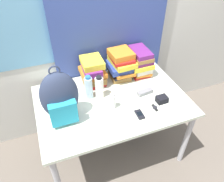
{
  "coord_description": "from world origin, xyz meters",
  "views": [
    {
      "loc": [
        -0.51,
        -0.91,
        2.02
      ],
      "look_at": [
        0.0,
        0.44,
        0.81
      ],
      "focal_mm": 35.0,
      "sensor_mm": 36.0,
      "label": 1
    }
  ],
  "objects_px": {
    "sports_bottle": "(99,87)",
    "sunscreen_bottle": "(112,101)",
    "backpack": "(60,98)",
    "sunglasses_case": "(145,92)",
    "book_stack_left": "(93,72)",
    "camera_pouch": "(162,99)",
    "water_bottle": "(89,88)",
    "wristwatch": "(155,108)",
    "book_stack_center": "(121,65)",
    "book_stack_right": "(140,62)",
    "cell_phone": "(140,114)"
  },
  "relations": [
    {
      "from": "sports_bottle",
      "to": "sunscreen_bottle",
      "type": "height_order",
      "value": "sports_bottle"
    },
    {
      "from": "backpack",
      "to": "sunglasses_case",
      "type": "height_order",
      "value": "backpack"
    },
    {
      "from": "book_stack_left",
      "to": "camera_pouch",
      "type": "relative_size",
      "value": 2.87
    },
    {
      "from": "water_bottle",
      "to": "sunglasses_case",
      "type": "xyz_separation_m",
      "value": [
        0.49,
        -0.13,
        -0.09
      ]
    },
    {
      "from": "sunglasses_case",
      "to": "wristwatch",
      "type": "height_order",
      "value": "sunglasses_case"
    },
    {
      "from": "sports_bottle",
      "to": "sunglasses_case",
      "type": "height_order",
      "value": "sports_bottle"
    },
    {
      "from": "book_stack_center",
      "to": "water_bottle",
      "type": "bearing_deg",
      "value": -153.21
    },
    {
      "from": "book_stack_center",
      "to": "sunscreen_bottle",
      "type": "bearing_deg",
      "value": -121.04
    },
    {
      "from": "book_stack_right",
      "to": "camera_pouch",
      "type": "height_order",
      "value": "book_stack_right"
    },
    {
      "from": "backpack",
      "to": "water_bottle",
      "type": "xyz_separation_m",
      "value": [
        0.26,
        0.16,
        -0.1
      ]
    },
    {
      "from": "book_stack_right",
      "to": "sunglasses_case",
      "type": "distance_m",
      "value": 0.35
    },
    {
      "from": "sunscreen_bottle",
      "to": "book_stack_left",
      "type": "bearing_deg",
      "value": 97.77
    },
    {
      "from": "book_stack_center",
      "to": "wristwatch",
      "type": "height_order",
      "value": "book_stack_center"
    },
    {
      "from": "sports_bottle",
      "to": "cell_phone",
      "type": "relative_size",
      "value": 2.13
    },
    {
      "from": "book_stack_left",
      "to": "water_bottle",
      "type": "distance_m",
      "value": 0.21
    },
    {
      "from": "sports_bottle",
      "to": "camera_pouch",
      "type": "distance_m",
      "value": 0.56
    },
    {
      "from": "book_stack_left",
      "to": "backpack",
      "type": "bearing_deg",
      "value": -135.83
    },
    {
      "from": "sunglasses_case",
      "to": "wristwatch",
      "type": "xyz_separation_m",
      "value": [
        -0.01,
        -0.2,
        -0.01
      ]
    },
    {
      "from": "sunscreen_bottle",
      "to": "camera_pouch",
      "type": "distance_m",
      "value": 0.44
    },
    {
      "from": "book_stack_right",
      "to": "water_bottle",
      "type": "xyz_separation_m",
      "value": [
        -0.59,
        -0.19,
        -0.02
      ]
    },
    {
      "from": "book_stack_left",
      "to": "sunscreen_bottle",
      "type": "bearing_deg",
      "value": -82.23
    },
    {
      "from": "book_stack_center",
      "to": "sunglasses_case",
      "type": "xyz_separation_m",
      "value": [
        0.11,
        -0.32,
        -0.13
      ]
    },
    {
      "from": "sunglasses_case",
      "to": "cell_phone",
      "type": "bearing_deg",
      "value": -125.65
    },
    {
      "from": "water_bottle",
      "to": "sunscreen_bottle",
      "type": "xyz_separation_m",
      "value": [
        0.15,
        -0.2,
        -0.04
      ]
    },
    {
      "from": "book_stack_left",
      "to": "sports_bottle",
      "type": "relative_size",
      "value": 1.22
    },
    {
      "from": "book_stack_left",
      "to": "wristwatch",
      "type": "distance_m",
      "value": 0.66
    },
    {
      "from": "water_bottle",
      "to": "sunglasses_case",
      "type": "bearing_deg",
      "value": -14.71
    },
    {
      "from": "cell_phone",
      "to": "book_stack_center",
      "type": "bearing_deg",
      "value": 84.21
    },
    {
      "from": "backpack",
      "to": "wristwatch",
      "type": "height_order",
      "value": "backpack"
    },
    {
      "from": "sunscreen_bottle",
      "to": "cell_phone",
      "type": "distance_m",
      "value": 0.25
    },
    {
      "from": "backpack",
      "to": "sunglasses_case",
      "type": "xyz_separation_m",
      "value": [
        0.76,
        0.03,
        -0.19
      ]
    },
    {
      "from": "book_stack_left",
      "to": "sports_bottle",
      "type": "height_order",
      "value": "book_stack_left"
    },
    {
      "from": "camera_pouch",
      "to": "book_stack_right",
      "type": "bearing_deg",
      "value": 89.2
    },
    {
      "from": "camera_pouch",
      "to": "book_stack_center",
      "type": "bearing_deg",
      "value": 112.59
    },
    {
      "from": "backpack",
      "to": "book_stack_center",
      "type": "height_order",
      "value": "backpack"
    },
    {
      "from": "book_stack_left",
      "to": "book_stack_right",
      "type": "relative_size",
      "value": 0.96
    },
    {
      "from": "camera_pouch",
      "to": "sports_bottle",
      "type": "bearing_deg",
      "value": 152.1
    },
    {
      "from": "sunscreen_bottle",
      "to": "cell_phone",
      "type": "bearing_deg",
      "value": -42.5
    },
    {
      "from": "backpack",
      "to": "cell_phone",
      "type": "relative_size",
      "value": 4.67
    },
    {
      "from": "water_bottle",
      "to": "sports_bottle",
      "type": "height_order",
      "value": "water_bottle"
    },
    {
      "from": "camera_pouch",
      "to": "cell_phone",
      "type": "bearing_deg",
      "value": -162.54
    },
    {
      "from": "sports_bottle",
      "to": "sunscreen_bottle",
      "type": "bearing_deg",
      "value": -71.93
    },
    {
      "from": "book_stack_center",
      "to": "sunglasses_case",
      "type": "height_order",
      "value": "book_stack_center"
    },
    {
      "from": "book_stack_left",
      "to": "book_stack_center",
      "type": "height_order",
      "value": "book_stack_center"
    },
    {
      "from": "book_stack_center",
      "to": "sunscreen_bottle",
      "type": "distance_m",
      "value": 0.46
    },
    {
      "from": "sunscreen_bottle",
      "to": "wristwatch",
      "type": "distance_m",
      "value": 0.37
    },
    {
      "from": "water_bottle",
      "to": "sunglasses_case",
      "type": "height_order",
      "value": "water_bottle"
    },
    {
      "from": "book_stack_left",
      "to": "water_bottle",
      "type": "relative_size",
      "value": 1.17
    },
    {
      "from": "water_bottle",
      "to": "wristwatch",
      "type": "relative_size",
      "value": 2.67
    },
    {
      "from": "camera_pouch",
      "to": "wristwatch",
      "type": "distance_m",
      "value": 0.11
    }
  ]
}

